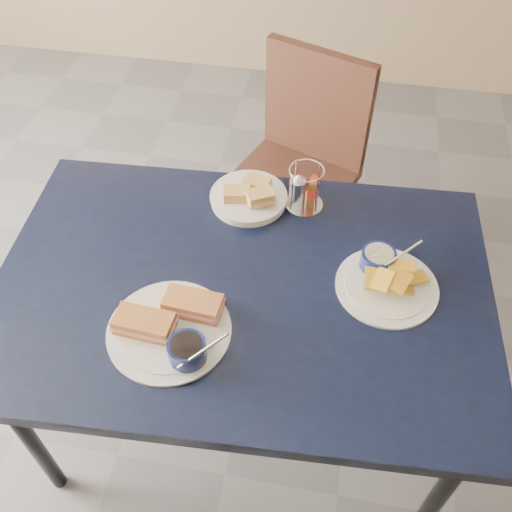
% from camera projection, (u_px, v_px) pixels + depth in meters
% --- Properties ---
extents(ground, '(6.00, 6.00, 0.00)m').
position_uv_depth(ground, '(225.00, 475.00, 1.90)').
color(ground, '#59595E').
rests_on(ground, ground).
extents(dining_table, '(1.33, 0.93, 0.75)m').
position_uv_depth(dining_table, '(242.00, 298.00, 1.52)').
color(dining_table, black).
rests_on(dining_table, ground).
extents(chair_far, '(0.54, 0.54, 0.90)m').
position_uv_depth(chair_far, '(294.00, 153.00, 2.20)').
color(chair_far, black).
rests_on(chair_far, ground).
extents(sandwich_plate, '(0.32, 0.30, 0.12)m').
position_uv_depth(sandwich_plate, '(172.00, 327.00, 1.36)').
color(sandwich_plate, white).
rests_on(sandwich_plate, dining_table).
extents(plantain_plate, '(0.26, 0.26, 0.12)m').
position_uv_depth(plantain_plate, '(384.00, 276.00, 1.47)').
color(plantain_plate, white).
rests_on(plantain_plate, dining_table).
extents(bread_basket, '(0.22, 0.22, 0.07)m').
position_uv_depth(bread_basket, '(249.00, 196.00, 1.66)').
color(bread_basket, white).
rests_on(bread_basket, dining_table).
extents(condiment_caddy, '(0.11, 0.11, 0.14)m').
position_uv_depth(condiment_caddy, '(304.00, 190.00, 1.63)').
color(condiment_caddy, silver).
rests_on(condiment_caddy, dining_table).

